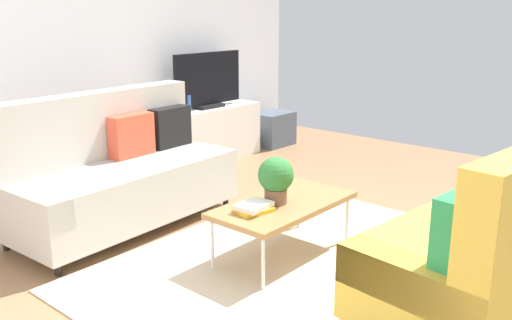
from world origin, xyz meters
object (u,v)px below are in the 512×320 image
Objects in this scene: storage_trunk at (273,129)px; table_book_0 at (254,210)px; couch_green at (501,239)px; bottle_1 at (189,103)px; coffee_table at (284,206)px; potted_plant at (276,178)px; couch_beige at (120,173)px; tv at (208,81)px; tv_console at (208,134)px; vase_0 at (166,108)px; bottle_0 at (181,105)px.

table_book_0 is (-2.92, -2.21, 0.21)m from storage_trunk.
couch_green is 10.58× the size of bottle_1.
potted_plant is at bearing 148.74° from coffee_table.
potted_plant is 0.29m from table_book_0.
tv is (1.92, 0.90, 0.51)m from couch_beige.
couch_green is at bearing -78.86° from coffee_table.
tv_console is 0.70m from vase_0.
couch_beige is 10.97× the size of bottle_0.
storage_trunk reaches higher than coffee_table.
bottle_0 is at bearing -151.99° from couch_beige.
couch_beige is 2.92m from couch_green.
bottle_1 reaches higher than vase_0.
table_book_0 is at bearing 173.24° from coffee_table.
bottle_0 is (1.48, 0.88, 0.28)m from couch_beige.
couch_green reaches higher than tv_console.
bottle_0 is at bearing 64.64° from coffee_table.
coffee_table is 8.46× the size of vase_0.
couch_green is 3.85m from bottle_1.
storage_trunk is 2.17× the size of table_book_0.
potted_plant is (-1.59, -2.30, -0.34)m from tv.
couch_green is 3.82m from bottle_0.
tv_console is 1.40× the size of tv.
tv reaches higher than table_book_0.
bottle_0 is 0.95× the size of bottle_1.
vase_0 reaches higher than storage_trunk.
vase_0 is 0.70× the size of bottle_1.
table_book_0 is 1.85× the size of vase_0.
couch_green reaches higher than bottle_0.
couch_beige is 1.47m from coffee_table.
couch_beige is at bearing 109.19° from couch_green.
potted_plant reaches higher than coffee_table.
tv is 4.17× the size of table_book_0.
tv_console reaches higher than coffee_table.
couch_green reaches higher than bottle_1.
tv_console is at bearing 55.60° from potted_plant.
vase_0 is (0.67, 3.82, 0.26)m from couch_green.
couch_green reaches higher than table_book_0.
storage_trunk is 1.52m from bottle_1.
vase_0 reaches higher than table_book_0.
tv_console is at bearing 6.96° from bottle_1.
bottle_0 reaches higher than potted_plant.
tv_console is at bearing 77.61° from couch_green.
bottle_1 is at bearing -19.63° from vase_0.
bottle_1 is (-0.33, -0.04, 0.41)m from tv_console.
bottle_0 is at bearing -32.45° from vase_0.
bottle_0 is at bearing -177.39° from tv.
bottle_0 reaches higher than table_book_0.
table_book_0 is 2.68m from vase_0.
storage_trunk is at bearing 39.52° from potted_plant.
bottle_1 is at bearing 0.00° from bottle_0.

